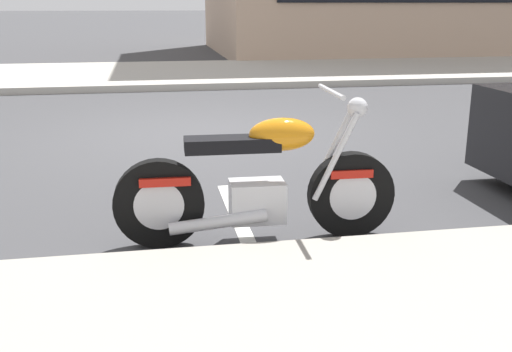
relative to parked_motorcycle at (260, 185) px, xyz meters
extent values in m
plane|color=#3D3D3F|center=(-0.09, 3.89, -0.43)|extent=(260.00, 260.00, 0.00)
cube|color=silver|center=(-0.09, 0.33, -0.43)|extent=(0.12, 2.20, 0.01)
cylinder|color=black|center=(0.69, -0.02, -0.11)|extent=(0.65, 0.13, 0.65)
cylinder|color=silver|center=(0.69, -0.02, -0.11)|extent=(0.36, 0.13, 0.36)
cylinder|color=black|center=(-0.73, 0.03, -0.11)|extent=(0.65, 0.13, 0.65)
cylinder|color=silver|center=(-0.73, 0.03, -0.11)|extent=(0.36, 0.13, 0.36)
cube|color=silver|center=(-0.02, 0.00, -0.12)|extent=(0.41, 0.27, 0.30)
cube|color=black|center=(-0.20, 0.01, 0.31)|extent=(0.69, 0.24, 0.10)
ellipsoid|color=orange|center=(0.16, 0.00, 0.37)|extent=(0.49, 0.25, 0.24)
cube|color=#B7190F|center=(-0.68, 0.02, 0.07)|extent=(0.37, 0.19, 0.06)
cube|color=#B7190F|center=(0.67, -0.02, 0.07)|extent=(0.32, 0.17, 0.06)
cylinder|color=silver|center=(0.55, 0.06, 0.21)|extent=(0.34, 0.05, 0.65)
cylinder|color=silver|center=(0.54, -0.08, 0.21)|extent=(0.34, 0.05, 0.65)
cylinder|color=silver|center=(0.51, -0.01, 0.67)|extent=(0.05, 0.62, 0.04)
sphere|color=silver|center=(0.71, -0.02, 0.55)|extent=(0.15, 0.15, 0.15)
cylinder|color=silver|center=(-0.33, -0.13, -0.22)|extent=(0.71, 0.11, 0.16)
camera|label=1|loc=(-0.77, -4.14, 1.28)|focal=42.33mm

